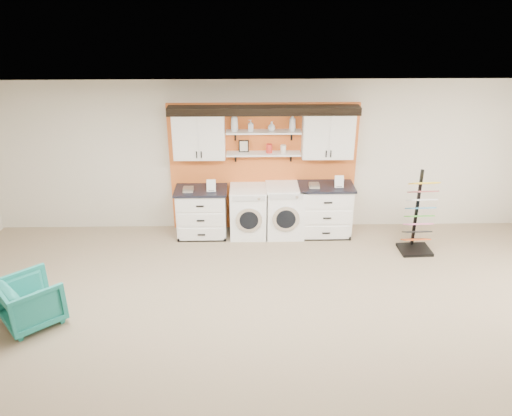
{
  "coord_description": "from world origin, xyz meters",
  "views": [
    {
      "loc": [
        -0.3,
        -4.66,
        4.37
      ],
      "look_at": [
        -0.16,
        2.3,
        1.16
      ],
      "focal_mm": 35.0,
      "sensor_mm": 36.0,
      "label": 1
    }
  ],
  "objects_px": {
    "base_cabinet_right": "(325,210)",
    "dryer": "(285,210)",
    "base_cabinet_left": "(202,212)",
    "armchair": "(31,301)",
    "washer": "(249,211)",
    "sample_rack": "(418,226)"
  },
  "relations": [
    {
      "from": "base_cabinet_left",
      "to": "base_cabinet_right",
      "type": "distance_m",
      "value": 2.26
    },
    {
      "from": "base_cabinet_right",
      "to": "sample_rack",
      "type": "bearing_deg",
      "value": -24.27
    },
    {
      "from": "base_cabinet_left",
      "to": "armchair",
      "type": "bearing_deg",
      "value": -129.95
    },
    {
      "from": "base_cabinet_left",
      "to": "base_cabinet_right",
      "type": "height_order",
      "value": "base_cabinet_right"
    },
    {
      "from": "dryer",
      "to": "base_cabinet_right",
      "type": "bearing_deg",
      "value": 0.26
    },
    {
      "from": "base_cabinet_left",
      "to": "dryer",
      "type": "relative_size",
      "value": 0.97
    },
    {
      "from": "washer",
      "to": "dryer",
      "type": "xyz_separation_m",
      "value": [
        0.66,
        0.0,
        0.02
      ]
    },
    {
      "from": "washer",
      "to": "dryer",
      "type": "height_order",
      "value": "dryer"
    },
    {
      "from": "base_cabinet_right",
      "to": "base_cabinet_left",
      "type": "bearing_deg",
      "value": 180.0
    },
    {
      "from": "base_cabinet_right",
      "to": "dryer",
      "type": "relative_size",
      "value": 1.03
    },
    {
      "from": "dryer",
      "to": "armchair",
      "type": "relative_size",
      "value": 1.3
    },
    {
      "from": "washer",
      "to": "armchair",
      "type": "height_order",
      "value": "washer"
    },
    {
      "from": "base_cabinet_left",
      "to": "washer",
      "type": "height_order",
      "value": "washer"
    },
    {
      "from": "base_cabinet_right",
      "to": "dryer",
      "type": "bearing_deg",
      "value": -179.74
    },
    {
      "from": "dryer",
      "to": "base_cabinet_left",
      "type": "bearing_deg",
      "value": 179.87
    },
    {
      "from": "armchair",
      "to": "washer",
      "type": "bearing_deg",
      "value": -89.94
    },
    {
      "from": "sample_rack",
      "to": "base_cabinet_left",
      "type": "bearing_deg",
      "value": 167.49
    },
    {
      "from": "base_cabinet_left",
      "to": "base_cabinet_right",
      "type": "bearing_deg",
      "value": -0.0
    },
    {
      "from": "base_cabinet_left",
      "to": "dryer",
      "type": "height_order",
      "value": "dryer"
    },
    {
      "from": "base_cabinet_left",
      "to": "armchair",
      "type": "distance_m",
      "value": 3.35
    },
    {
      "from": "washer",
      "to": "sample_rack",
      "type": "xyz_separation_m",
      "value": [
        2.91,
        -0.68,
        0.02
      ]
    },
    {
      "from": "armchair",
      "to": "base_cabinet_right",
      "type": "bearing_deg",
      "value": -100.17
    }
  ]
}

